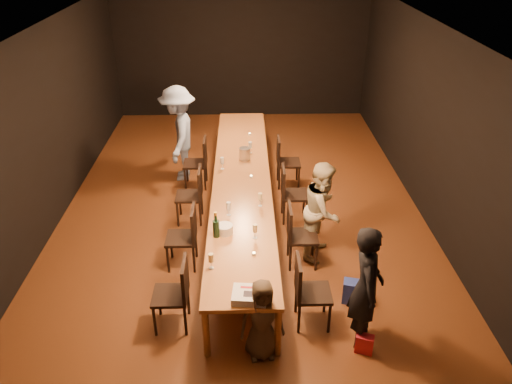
{
  "coord_description": "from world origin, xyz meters",
  "views": [
    {
      "loc": [
        0.05,
        -6.99,
        4.38
      ],
      "look_at": [
        0.2,
        -0.89,
        1.0
      ],
      "focal_mm": 35.0,
      "sensor_mm": 36.0,
      "label": 1
    }
  ],
  "objects_px": {
    "woman_tan": "(323,210)",
    "chair_left_3": "(195,163)",
    "chair_right_3": "(289,162)",
    "chair_left_2": "(189,195)",
    "child": "(262,320)",
    "plate_stack": "(225,229)",
    "chair_right_0": "(313,292)",
    "chair_left_1": "(181,237)",
    "chair_left_0": "(170,295)",
    "woman_birthday": "(366,287)",
    "chair_right_1": "(303,236)",
    "birthday_cake": "(249,295)",
    "chair_right_2": "(295,194)",
    "ice_bucket": "(245,154)",
    "man_blue": "(179,134)",
    "champagne_bottle": "(216,224)",
    "table": "(242,182)"
  },
  "relations": [
    {
      "from": "woman_tan",
      "to": "chair_left_3",
      "type": "bearing_deg",
      "value": 65.89
    },
    {
      "from": "chair_right_3",
      "to": "chair_left_2",
      "type": "bearing_deg",
      "value": -54.78
    },
    {
      "from": "child",
      "to": "plate_stack",
      "type": "xyz_separation_m",
      "value": [
        -0.44,
        1.37,
        0.3
      ]
    },
    {
      "from": "woman_tan",
      "to": "plate_stack",
      "type": "relative_size",
      "value": 6.87
    },
    {
      "from": "chair_right_0",
      "to": "chair_left_1",
      "type": "xyz_separation_m",
      "value": [
        -1.7,
        1.2,
        0.0
      ]
    },
    {
      "from": "chair_left_0",
      "to": "woman_birthday",
      "type": "height_order",
      "value": "woman_birthday"
    },
    {
      "from": "chair_right_1",
      "to": "birthday_cake",
      "type": "xyz_separation_m",
      "value": [
        -0.77,
        -1.61,
        0.33
      ]
    },
    {
      "from": "chair_left_1",
      "to": "child",
      "type": "xyz_separation_m",
      "value": [
        1.07,
        -1.7,
        0.05
      ]
    },
    {
      "from": "chair_right_3",
      "to": "birthday_cake",
      "type": "bearing_deg",
      "value": -10.79
    },
    {
      "from": "chair_left_3",
      "to": "chair_right_1",
      "type": "bearing_deg",
      "value": -144.69
    },
    {
      "from": "birthday_cake",
      "to": "woman_birthday",
      "type": "bearing_deg",
      "value": 10.75
    },
    {
      "from": "woman_tan",
      "to": "woman_birthday",
      "type": "bearing_deg",
      "value": -149.28
    },
    {
      "from": "chair_right_3",
      "to": "chair_left_3",
      "type": "relative_size",
      "value": 1.0
    },
    {
      "from": "chair_right_2",
      "to": "chair_left_2",
      "type": "bearing_deg",
      "value": -90.0
    },
    {
      "from": "chair_left_1",
      "to": "ice_bucket",
      "type": "relative_size",
      "value": 4.5
    },
    {
      "from": "man_blue",
      "to": "champagne_bottle",
      "type": "height_order",
      "value": "man_blue"
    },
    {
      "from": "plate_stack",
      "to": "chair_right_2",
      "type": "bearing_deg",
      "value": 55.05
    },
    {
      "from": "chair_right_2",
      "to": "chair_left_0",
      "type": "distance_m",
      "value": 2.94
    },
    {
      "from": "chair_right_2",
      "to": "chair_right_3",
      "type": "distance_m",
      "value": 1.2
    },
    {
      "from": "child",
      "to": "chair_right_1",
      "type": "bearing_deg",
      "value": 62.53
    },
    {
      "from": "chair_right_0",
      "to": "woman_tan",
      "type": "xyz_separation_m",
      "value": [
        0.3,
        1.45,
        0.27
      ]
    },
    {
      "from": "chair_right_1",
      "to": "ice_bucket",
      "type": "relative_size",
      "value": 4.5
    },
    {
      "from": "woman_birthday",
      "to": "champagne_bottle",
      "type": "bearing_deg",
      "value": 64.06
    },
    {
      "from": "chair_right_1",
      "to": "champagne_bottle",
      "type": "relative_size",
      "value": 2.55
    },
    {
      "from": "chair_right_2",
      "to": "man_blue",
      "type": "height_order",
      "value": "man_blue"
    },
    {
      "from": "woman_tan",
      "to": "chair_left_2",
      "type": "bearing_deg",
      "value": 87.53
    },
    {
      "from": "chair_right_0",
      "to": "woman_birthday",
      "type": "xyz_separation_m",
      "value": [
        0.54,
        -0.29,
        0.31
      ]
    },
    {
      "from": "chair_right_2",
      "to": "child",
      "type": "bearing_deg",
      "value": -12.3
    },
    {
      "from": "chair_left_0",
      "to": "chair_left_1",
      "type": "distance_m",
      "value": 1.2
    },
    {
      "from": "chair_right_2",
      "to": "champagne_bottle",
      "type": "xyz_separation_m",
      "value": [
        -1.18,
        -1.61,
        0.47
      ]
    },
    {
      "from": "birthday_cake",
      "to": "table",
      "type": "bearing_deg",
      "value": 96.94
    },
    {
      "from": "chair_left_1",
      "to": "man_blue",
      "type": "bearing_deg",
      "value": 6.2
    },
    {
      "from": "woman_birthday",
      "to": "man_blue",
      "type": "relative_size",
      "value": 0.87
    },
    {
      "from": "chair_left_1",
      "to": "man_blue",
      "type": "height_order",
      "value": "man_blue"
    },
    {
      "from": "chair_left_1",
      "to": "chair_left_2",
      "type": "relative_size",
      "value": 1.0
    },
    {
      "from": "chair_left_1",
      "to": "plate_stack",
      "type": "distance_m",
      "value": 0.79
    },
    {
      "from": "chair_right_0",
      "to": "man_blue",
      "type": "relative_size",
      "value": 0.52
    },
    {
      "from": "chair_right_0",
      "to": "chair_left_2",
      "type": "distance_m",
      "value": 2.94
    },
    {
      "from": "child",
      "to": "chair_right_3",
      "type": "bearing_deg",
      "value": 74.18
    },
    {
      "from": "woman_tan",
      "to": "birthday_cake",
      "type": "xyz_separation_m",
      "value": [
        -1.07,
        -1.86,
        0.06
      ]
    },
    {
      "from": "woman_tan",
      "to": "plate_stack",
      "type": "distance_m",
      "value": 1.49
    },
    {
      "from": "chair_left_2",
      "to": "plate_stack",
      "type": "height_order",
      "value": "chair_left_2"
    },
    {
      "from": "woman_birthday",
      "to": "table",
      "type": "bearing_deg",
      "value": 33.56
    },
    {
      "from": "woman_birthday",
      "to": "chair_left_3",
      "type": "bearing_deg",
      "value": 36.18
    },
    {
      "from": "chair_left_0",
      "to": "birthday_cake",
      "type": "relative_size",
      "value": 2.34
    },
    {
      "from": "table",
      "to": "woman_birthday",
      "type": "bearing_deg",
      "value": -62.73
    },
    {
      "from": "chair_left_0",
      "to": "chair_left_3",
      "type": "xyz_separation_m",
      "value": [
        0.0,
        3.6,
        0.0
      ]
    },
    {
      "from": "chair_right_0",
      "to": "chair_right_1",
      "type": "relative_size",
      "value": 1.0
    },
    {
      "from": "man_blue",
      "to": "chair_left_3",
      "type": "bearing_deg",
      "value": 38.79
    },
    {
      "from": "chair_right_0",
      "to": "child",
      "type": "height_order",
      "value": "child"
    }
  ]
}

